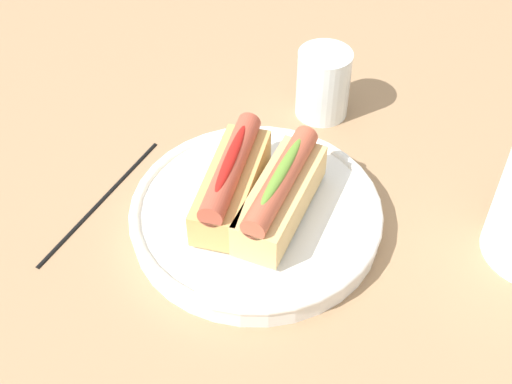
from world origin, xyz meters
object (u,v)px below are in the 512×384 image
at_px(hotdog_front, 232,180).
at_px(water_glass, 323,87).
at_px(serving_bowl, 256,214).
at_px(hotdog_back, 281,193).
at_px(chopstick_near, 101,200).

distance_m(hotdog_front, water_glass, 0.22).
bearing_deg(hotdog_front, serving_bowl, 86.93).
distance_m(hotdog_front, hotdog_back, 0.06).
bearing_deg(water_glass, hotdog_back, 1.62).
relative_size(hotdog_front, chopstick_near, 0.69).
relative_size(serving_bowl, chopstick_near, 1.25).
distance_m(serving_bowl, hotdog_front, 0.05).
height_order(hotdog_back, chopstick_near, hotdog_back).
relative_size(serving_bowl, water_glass, 3.04).
relative_size(hotdog_front, hotdog_back, 0.99).
xyz_separation_m(hotdog_front, water_glass, (-0.21, 0.05, -0.02)).
bearing_deg(chopstick_near, hotdog_back, 105.26).
height_order(hotdog_back, water_glass, hotdog_back).
relative_size(hotdog_front, water_glass, 1.69).
xyz_separation_m(serving_bowl, water_glass, (-0.21, 0.02, 0.02)).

